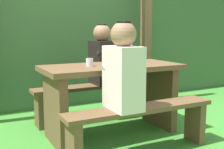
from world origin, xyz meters
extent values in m
plane|color=#3E8B2F|center=(0.00, 0.00, 0.00)|extent=(12.00, 12.00, 0.00)
cube|color=#3B6034|center=(0.00, 1.79, 0.96)|extent=(6.40, 1.00, 1.91)
cube|color=brown|center=(1.07, 0.98, 1.05)|extent=(0.12, 0.12, 2.11)
cube|color=brown|center=(0.00, 0.00, 0.70)|extent=(1.40, 0.64, 0.05)
cube|color=brown|center=(-0.60, 0.00, 0.34)|extent=(0.08, 0.54, 0.68)
cube|color=brown|center=(0.60, 0.00, 0.34)|extent=(0.08, 0.54, 0.68)
cube|color=brown|center=(0.00, -0.55, 0.41)|extent=(1.40, 0.24, 0.04)
cube|color=brown|center=(-0.62, -0.55, 0.19)|extent=(0.07, 0.22, 0.39)
cube|color=brown|center=(0.62, -0.55, 0.19)|extent=(0.07, 0.22, 0.39)
cube|color=brown|center=(0.00, 0.55, 0.41)|extent=(1.40, 0.24, 0.04)
cube|color=brown|center=(-0.62, 0.55, 0.19)|extent=(0.07, 0.22, 0.39)
cube|color=brown|center=(0.62, 0.55, 0.19)|extent=(0.07, 0.22, 0.39)
cube|color=silver|center=(-0.18, -0.55, 0.69)|extent=(0.22, 0.34, 0.52)
sphere|color=#936B4C|center=(-0.18, -0.55, 1.04)|extent=(0.21, 0.21, 0.21)
cylinder|color=black|center=(-0.18, -0.55, 1.13)|extent=(0.12, 0.12, 0.02)
cylinder|color=silver|center=(-0.18, -0.41, 0.79)|extent=(0.25, 0.07, 0.15)
cube|color=black|center=(0.15, 0.55, 0.69)|extent=(0.22, 0.34, 0.52)
sphere|color=#936B4C|center=(0.15, 0.55, 1.04)|extent=(0.21, 0.21, 0.21)
cylinder|color=black|center=(0.15, 0.55, 1.13)|extent=(0.12, 0.12, 0.02)
cylinder|color=black|center=(0.15, 0.41, 0.79)|extent=(0.25, 0.07, 0.15)
cylinder|color=silver|center=(-0.24, 0.01, 0.77)|extent=(0.07, 0.07, 0.08)
cylinder|color=silver|center=(0.29, 0.12, 0.82)|extent=(0.06, 0.06, 0.18)
cylinder|color=silver|center=(0.29, 0.12, 0.94)|extent=(0.03, 0.03, 0.06)
cube|color=silver|center=(0.21, -0.08, 0.73)|extent=(0.13, 0.16, 0.01)
camera|label=1|loc=(-1.34, -2.56, 1.08)|focal=46.22mm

